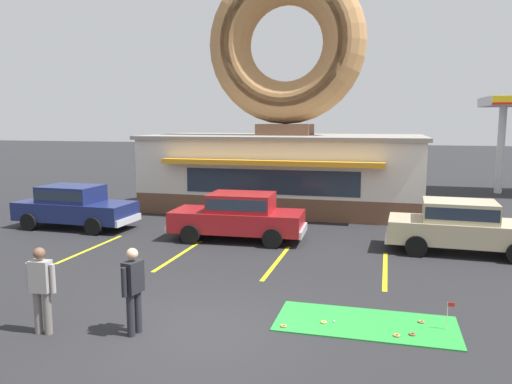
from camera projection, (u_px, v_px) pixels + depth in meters
ground_plane at (200, 331)px, 9.56m from camera, size 160.00×160.00×0.00m
donut_shop_building at (285, 127)px, 22.68m from camera, size 12.30×6.75×10.96m
putting_mat at (366, 324)px, 9.87m from camera, size 3.53×1.59×0.03m
mini_donut_near_left at (421, 322)px, 9.88m from camera, size 0.13×0.13×0.04m
mini_donut_near_right at (412, 334)px, 9.30m from camera, size 0.13×0.13×0.04m
mini_donut_mid_left at (324, 322)px, 9.86m from camera, size 0.13×0.13×0.04m
mini_donut_mid_centre at (283, 326)px, 9.68m from camera, size 0.13×0.13×0.04m
mini_donut_mid_right at (397, 335)px, 9.25m from camera, size 0.13×0.13×0.04m
golf_ball at (334, 321)px, 9.90m from camera, size 0.04×0.04×0.04m
putting_flag_pin at (450, 309)px, 9.50m from camera, size 0.13×0.01×0.55m
car_red at (239, 215)px, 16.77m from camera, size 4.63×2.13×1.60m
car_champagne at (462, 225)px, 15.12m from camera, size 4.62×2.11×1.60m
car_navy at (74, 205)px, 18.70m from camera, size 4.61×2.08×1.60m
pedestrian_blue_sweater_man at (41, 286)px, 9.32m from camera, size 0.59×0.26×1.67m
pedestrian_leather_jacket_man at (133, 287)px, 9.30m from camera, size 0.31×0.59×1.67m
trash_bin at (151, 200)px, 22.15m from camera, size 0.57×0.57×0.97m
parking_stripe_far_left at (92, 248)px, 15.76m from camera, size 0.12×3.60×0.01m
parking_stripe_left at (180, 255)px, 15.00m from camera, size 0.12×3.60×0.01m
parking_stripe_mid_left at (277, 262)px, 14.24m from camera, size 0.12×3.60×0.01m
parking_stripe_centre at (385, 270)px, 13.49m from camera, size 0.12×3.60×0.01m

